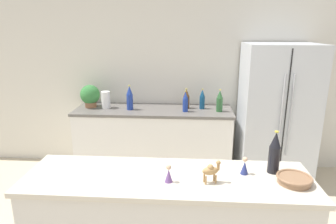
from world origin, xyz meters
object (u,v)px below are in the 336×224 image
at_px(potted_plant, 90,95).
at_px(back_bottle_4, 220,101).
at_px(back_bottle_0, 130,98).
at_px(paper_towel_roll, 106,100).
at_px(back_bottle_2, 186,99).
at_px(fruit_bowl, 294,179).
at_px(refrigerator, 276,115).
at_px(wine_bottle, 275,153).
at_px(camel_figurine, 211,170).
at_px(back_bottle_3, 202,99).
at_px(wise_man_figurine_blue, 169,175).
at_px(wise_man_figurine_crimson, 245,167).
at_px(back_bottle_1, 185,102).

height_order(potted_plant, back_bottle_4, potted_plant).
bearing_deg(back_bottle_0, paper_towel_roll, 170.51).
relative_size(back_bottle_2, fruit_bowl, 1.18).
bearing_deg(paper_towel_roll, back_bottle_4, -2.71).
height_order(refrigerator, back_bottle_4, refrigerator).
relative_size(wine_bottle, camel_figurine, 1.99).
bearing_deg(refrigerator, back_bottle_2, 173.13).
bearing_deg(wine_bottle, camel_figurine, -158.31).
distance_m(back_bottle_0, back_bottle_3, 0.94).
height_order(potted_plant, back_bottle_2, potted_plant).
relative_size(potted_plant, back_bottle_2, 1.14).
relative_size(refrigerator, camel_figurine, 11.63).
relative_size(back_bottle_4, wise_man_figurine_blue, 2.38).
bearing_deg(fruit_bowl, wise_man_figurine_blue, -177.25).
bearing_deg(fruit_bowl, back_bottle_2, 108.95).
relative_size(back_bottle_2, wine_bottle, 0.88).
xyz_separation_m(back_bottle_2, camel_figurine, (0.17, -2.08, 0.03)).
bearing_deg(back_bottle_3, wise_man_figurine_blue, -98.22).
relative_size(fruit_bowl, wise_man_figurine_crimson, 1.80).
distance_m(back_bottle_0, back_bottle_2, 0.73).
xyz_separation_m(refrigerator, back_bottle_3, (-0.92, 0.13, 0.15)).
bearing_deg(back_bottle_4, camel_figurine, -97.15).
relative_size(back_bottle_0, back_bottle_1, 1.19).
relative_size(potted_plant, back_bottle_3, 1.13).
xyz_separation_m(paper_towel_roll, wise_man_figurine_crimson, (1.46, -1.88, 0.01)).
distance_m(back_bottle_3, wine_bottle, 1.94).
relative_size(back_bottle_0, back_bottle_4, 1.13).
distance_m(potted_plant, wise_man_figurine_blue, 2.38).
bearing_deg(fruit_bowl, camel_figurine, -176.75).
height_order(refrigerator, back_bottle_2, refrigerator).
bearing_deg(refrigerator, wise_man_figurine_blue, -121.98).
height_order(back_bottle_2, wise_man_figurine_blue, back_bottle_2).
bearing_deg(back_bottle_1, fruit_bowl, -69.29).
distance_m(fruit_bowl, wise_man_figurine_blue, 0.80).
xyz_separation_m(back_bottle_2, wise_man_figurine_crimson, (0.41, -1.94, 0.00)).
distance_m(potted_plant, paper_towel_roll, 0.23).
distance_m(potted_plant, camel_figurine, 2.51).
bearing_deg(wise_man_figurine_blue, paper_towel_roll, 115.34).
bearing_deg(potted_plant, refrigerator, -2.70).
relative_size(back_bottle_1, fruit_bowl, 1.20).
xyz_separation_m(back_bottle_1, wise_man_figurine_blue, (-0.08, -1.92, -0.00)).
xyz_separation_m(back_bottle_1, back_bottle_2, (0.01, 0.16, -0.00)).
bearing_deg(wine_bottle, back_bottle_2, 107.69).
height_order(back_bottle_0, back_bottle_3, back_bottle_0).
bearing_deg(back_bottle_2, wine_bottle, -72.31).
xyz_separation_m(back_bottle_2, wise_man_figurine_blue, (-0.09, -2.09, -0.00)).
relative_size(potted_plant, back_bottle_4, 1.05).
height_order(back_bottle_2, camel_figurine, back_bottle_2).
bearing_deg(back_bottle_4, back_bottle_2, 162.81).
bearing_deg(back_bottle_0, wise_man_figurine_crimson, -58.24).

